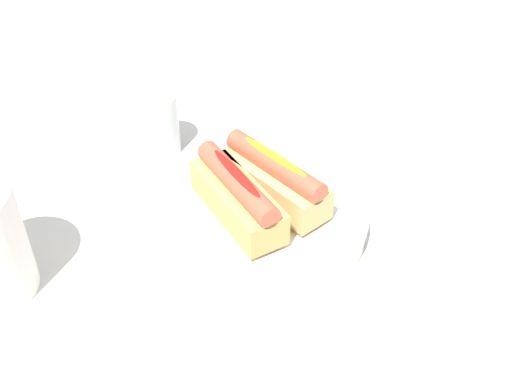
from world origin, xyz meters
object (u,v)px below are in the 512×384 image
(serving_bowl, at_px, (256,215))
(hotdog_front, at_px, (274,178))
(hotdog_back, at_px, (237,196))
(water_glass, at_px, (155,127))

(serving_bowl, relative_size, hotdog_front, 1.76)
(hotdog_back, xyz_separation_m, water_glass, (0.22, 0.00, -0.02))
(hotdog_front, distance_m, hotdog_back, 0.06)
(serving_bowl, relative_size, hotdog_back, 1.80)
(water_glass, bearing_deg, serving_bowl, -172.80)
(serving_bowl, bearing_deg, hotdog_back, 93.75)
(serving_bowl, height_order, hotdog_back, hotdog_back)
(serving_bowl, relative_size, water_glass, 3.04)
(hotdog_back, bearing_deg, hotdog_front, -86.25)
(serving_bowl, height_order, hotdog_front, hotdog_front)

